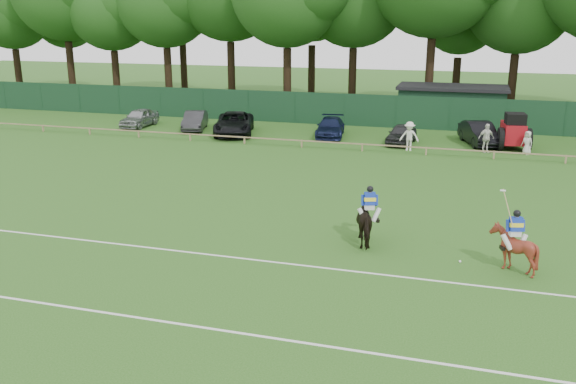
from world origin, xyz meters
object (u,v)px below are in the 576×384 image
at_px(sedan_navy, 330,127).
at_px(spectator_mid, 486,138).
at_px(horse_chestnut, 513,249).
at_px(utility_shed, 451,105).
at_px(tractor, 513,132).
at_px(polo_ball, 460,261).
at_px(sedan_silver, 139,118).
at_px(horse_dark, 369,222).
at_px(spectator_left, 409,136).
at_px(hatch_grey, 401,134).
at_px(sedan_grey, 195,121).
at_px(suv_black, 234,124).
at_px(spectator_right, 527,143).
at_px(estate_black, 479,133).

distance_m(sedan_navy, spectator_mid, 10.80).
xyz_separation_m(horse_chestnut, utility_shed, (-3.10, 29.38, 0.75)).
bearing_deg(tractor, sedan_navy, 169.89).
distance_m(spectator_mid, utility_shed, 10.48).
bearing_deg(polo_ball, tractor, 82.31).
height_order(horse_chestnut, spectator_mid, spectator_mid).
height_order(sedan_silver, polo_ball, sedan_silver).
distance_m(horse_dark, spectator_left, 17.23).
distance_m(hatch_grey, spectator_left, 2.18).
height_order(sedan_grey, tractor, tractor).
xyz_separation_m(horse_chestnut, polo_ball, (-1.67, 0.19, -0.74)).
bearing_deg(tractor, spectator_mid, -144.54).
height_order(sedan_grey, utility_shed, utility_shed).
xyz_separation_m(horse_dark, spectator_mid, (4.49, 18.06, 0.06)).
relative_size(spectator_left, utility_shed, 0.22).
xyz_separation_m(polo_ball, tractor, (2.77, 20.53, 1.08)).
bearing_deg(horse_chestnut, tractor, -109.50).
xyz_separation_m(horse_dark, utility_shed, (1.97, 28.22, 0.68)).
height_order(horse_dark, spectator_left, spectator_left).
relative_size(suv_black, sedan_navy, 1.24).
xyz_separation_m(sedan_grey, polo_ball, (19.87, -21.11, -0.65)).
relative_size(sedan_grey, polo_ball, 46.95).
relative_size(spectator_mid, utility_shed, 0.22).
relative_size(spectator_left, spectator_right, 1.27).
height_order(sedan_navy, spectator_left, spectator_left).
bearing_deg(spectator_mid, sedan_navy, 137.00).
relative_size(horse_dark, sedan_silver, 0.50).
relative_size(hatch_grey, utility_shed, 0.46).
bearing_deg(sedan_grey, utility_shed, 7.52).
bearing_deg(suv_black, sedan_grey, 149.15).
relative_size(sedan_navy, utility_shed, 0.54).
height_order(horse_chestnut, sedan_navy, horse_chestnut).
relative_size(horse_dark, spectator_mid, 1.11).
relative_size(horse_chestnut, spectator_left, 0.85).
bearing_deg(suv_black, spectator_left, -25.74).
bearing_deg(spectator_left, polo_ball, -77.69).
distance_m(horse_dark, tractor, 20.51).
bearing_deg(utility_shed, horse_chestnut, -83.97).
bearing_deg(suv_black, spectator_mid, -20.64).
relative_size(suv_black, hatch_grey, 1.49).
distance_m(sedan_navy, tractor, 12.26).
xyz_separation_m(estate_black, tractor, (2.06, -0.92, 0.36)).
bearing_deg(polo_ball, hatch_grey, 102.03).
relative_size(horse_dark, polo_ball, 22.57).
relative_size(horse_chestnut, estate_black, 0.34).
height_order(sedan_grey, spectator_left, spectator_left).
xyz_separation_m(hatch_grey, spectator_left, (0.71, -2.04, 0.28)).
relative_size(horse_dark, utility_shed, 0.24).
height_order(sedan_grey, suv_black, suv_black).
bearing_deg(horse_chestnut, estate_black, -103.91).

